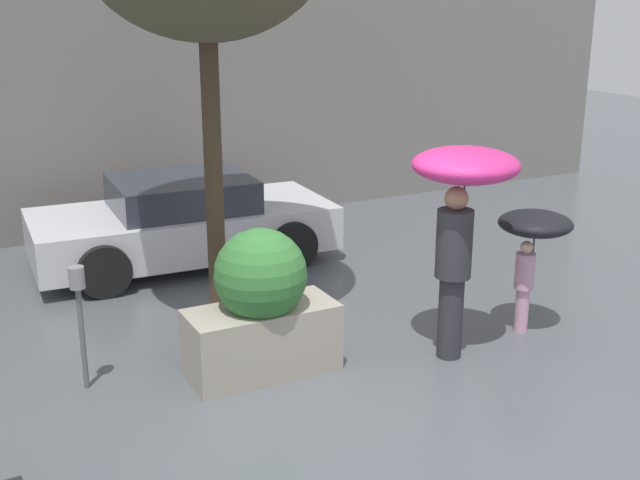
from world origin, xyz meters
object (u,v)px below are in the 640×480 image
Objects in this scene: person_adult at (462,195)px; person_child at (534,233)px; parked_car_near at (183,222)px; parking_meter at (79,301)px; planter_box at (261,306)px.

person_child is at bearing -21.30° from person_adult.
person_child is 0.33× the size of parked_car_near.
parked_car_near is 3.40× the size of parking_meter.
person_adult reaches higher than planter_box.
parking_meter is (-1.57, 0.45, 0.17)m from planter_box.
person_adult is 0.52× the size of parked_car_near.
person_adult reaches higher than person_child.
person_adult is (1.89, -0.48, 0.96)m from planter_box.
planter_box is 1.08× the size of person_child.
person_child is (1.02, 0.09, -0.55)m from person_adult.
parked_car_near is 3.65m from parking_meter.
planter_box is 1.64m from parking_meter.
parking_meter is at bearing 138.43° from person_adult.
parking_meter is (-4.48, 0.84, -0.24)m from person_child.
person_child is 1.12× the size of parking_meter.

